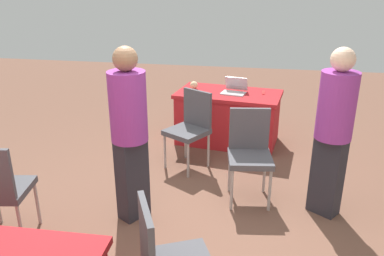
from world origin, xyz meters
TOP-DOWN VIEW (x-y plane):
  - ground_plane at (0.00, 0.00)m, footprint 14.40×14.40m
  - table_foreground at (-0.29, -2.13)m, footprint 1.51×0.96m
  - chair_near_front at (0.09, -1.27)m, footprint 0.60×0.60m
  - chair_tucked_left at (-0.65, -0.63)m, footprint 0.50×0.50m
  - person_attendee_browsing at (-1.42, -0.48)m, footprint 0.47×0.47m
  - person_organiser at (0.43, -0.06)m, footprint 0.47×0.47m
  - laptop_silver at (-0.36, -2.12)m, footprint 0.37×0.35m
  - yarn_ball at (0.22, -2.22)m, footprint 0.11×0.11m
  - scissors_red at (-0.76, -2.20)m, footprint 0.04×0.18m

SIDE VIEW (x-z plane):
  - ground_plane at x=0.00m, z-range 0.00..0.00m
  - table_foreground at x=-0.29m, z-range 0.00..0.73m
  - chair_near_front at x=0.09m, z-range 0.07..1.02m
  - chair_tucked_left at x=-0.65m, z-range 0.07..1.04m
  - scissors_red at x=-0.76m, z-range 0.73..0.74m
  - laptop_silver at x=-0.36m, z-range 0.67..0.87m
  - yarn_ball at x=0.22m, z-range 0.73..0.84m
  - person_attendee_browsing at x=-1.42m, z-range 0.09..1.75m
  - person_organiser at x=0.43m, z-range 0.10..1.78m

